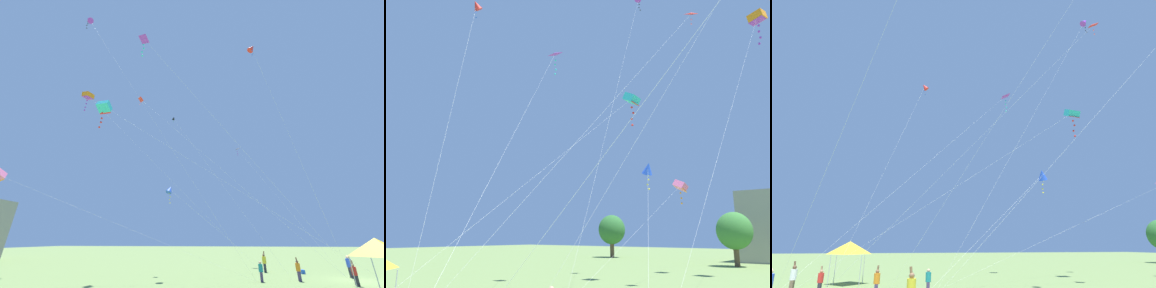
% 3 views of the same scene
% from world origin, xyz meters
% --- Properties ---
extents(tree_far_left, '(4.45, 4.00, 6.71)m').
position_xyz_m(tree_far_left, '(-4.55, 44.94, 4.33)').
color(tree_far_left, brown).
rests_on(tree_far_left, ground).
extents(tree_far_centre, '(4.89, 4.40, 7.38)m').
position_xyz_m(tree_far_centre, '(-28.05, 52.02, 4.77)').
color(tree_far_centre, brown).
rests_on(tree_far_centre, ground).
extents(kite_red_diamond_0, '(6.08, 6.53, 19.34)m').
position_xyz_m(kite_red_diamond_0, '(-8.51, 7.81, 18.79)').
color(kite_red_diamond_0, silver).
rests_on(kite_red_diamond_0, ground).
extents(kite_red_delta_1, '(4.19, 20.55, 21.68)m').
position_xyz_m(kite_red_delta_1, '(0.79, 21.49, 21.08)').
color(kite_red_delta_1, silver).
rests_on(kite_red_delta_1, ground).
extents(kite_pink_box_2, '(4.69, 24.68, 9.64)m').
position_xyz_m(kite_pink_box_2, '(-5.84, 32.54, 8.88)').
color(kite_pink_box_2, silver).
rests_on(kite_pink_box_2, ground).
extents(kite_purple_delta_3, '(11.83, 18.37, 19.93)m').
position_xyz_m(kite_purple_delta_3, '(-10.07, 17.19, 19.37)').
color(kite_purple_delta_3, silver).
rests_on(kite_purple_delta_3, ground).
extents(kite_blue_diamond_4, '(5.64, 10.31, 8.57)m').
position_xyz_m(kite_blue_diamond_4, '(-0.93, 16.60, 8.04)').
color(kite_blue_diamond_4, silver).
rests_on(kite_blue_diamond_4, ground).
extents(kite_cyan_box_7, '(2.72, 24.15, 16.47)m').
position_xyz_m(kite_cyan_box_7, '(-5.68, 22.84, 15.80)').
color(kite_cyan_box_7, silver).
rests_on(kite_cyan_box_7, ground).
extents(kite_orange_box_8, '(1.78, 25.72, 25.76)m').
position_xyz_m(kite_orange_box_8, '(3.57, 32.32, 25.07)').
color(kite_orange_box_8, silver).
rests_on(kite_orange_box_8, ground).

